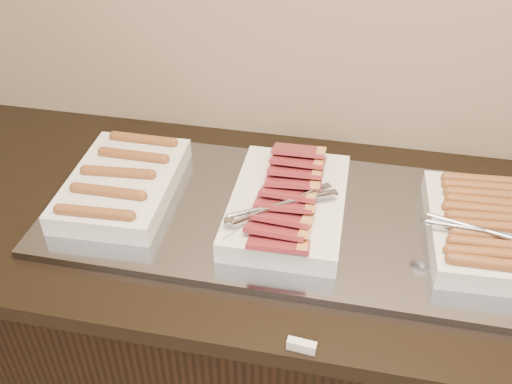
# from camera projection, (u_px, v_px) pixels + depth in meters

# --- Properties ---
(counter) EXTENTS (2.06, 0.76, 0.90)m
(counter) POSITION_uv_depth(u_px,v_px,m) (291.00, 342.00, 1.61)
(counter) COLOR black
(counter) RESTS_ON ground
(warming_tray) EXTENTS (1.20, 0.50, 0.02)m
(warming_tray) POSITION_uv_depth(u_px,v_px,m) (304.00, 219.00, 1.33)
(warming_tray) COLOR gray
(warming_tray) RESTS_ON counter
(dish_left) EXTENTS (0.26, 0.37, 0.07)m
(dish_left) POSITION_uv_depth(u_px,v_px,m) (123.00, 182.00, 1.37)
(dish_left) COLOR silver
(dish_left) RESTS_ON warming_tray
(dish_center) EXTENTS (0.26, 0.41, 0.09)m
(dish_center) POSITION_uv_depth(u_px,v_px,m) (288.00, 203.00, 1.30)
(dish_center) COLOR silver
(dish_center) RESTS_ON warming_tray
(dish_right) EXTENTS (0.27, 0.35, 0.08)m
(dish_right) POSITION_uv_depth(u_px,v_px,m) (483.00, 227.00, 1.23)
(dish_right) COLOR silver
(dish_right) RESTS_ON warming_tray
(label_holder) EXTENTS (0.06, 0.02, 0.02)m
(label_holder) POSITION_uv_depth(u_px,v_px,m) (302.00, 346.00, 1.04)
(label_holder) COLOR silver
(label_holder) RESTS_ON counter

